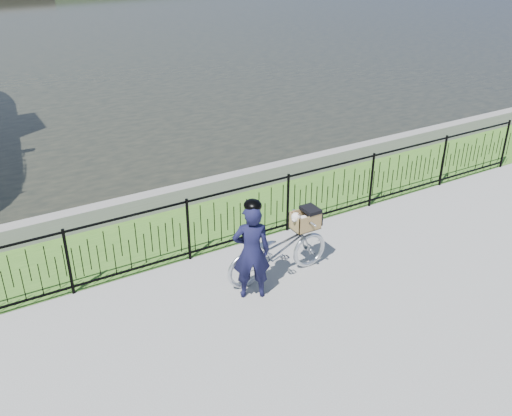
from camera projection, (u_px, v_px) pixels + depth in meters
ground at (289, 288)px, 9.07m from camera, size 120.00×120.00×0.00m
grass_strip at (216, 221)px, 11.06m from camera, size 60.00×2.00×0.01m
quay_wall at (194, 192)px, 11.74m from camera, size 60.00×0.30×0.40m
fence at (240, 216)px, 10.03m from camera, size 14.00×0.06×1.15m
bicycle_rig at (279, 249)px, 9.17m from camera, size 1.85×0.64×1.11m
cyclist at (251, 250)px, 8.54m from camera, size 0.68×0.57×1.64m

